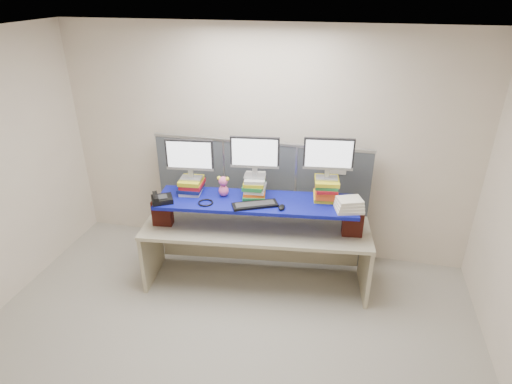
% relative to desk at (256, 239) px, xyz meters
% --- Properties ---
extents(room, '(5.00, 4.00, 2.80)m').
position_rel_desk_xyz_m(room, '(-0.09, -1.17, 0.80)').
color(room, beige).
rests_on(room, ground).
extents(cubicle_partition, '(2.60, 0.06, 1.53)m').
position_rel_desk_xyz_m(cubicle_partition, '(-0.09, 0.61, 0.17)').
color(cubicle_partition, '#3C4147').
rests_on(cubicle_partition, ground).
extents(desk, '(2.56, 1.02, 0.76)m').
position_rel_desk_xyz_m(desk, '(0.00, 0.00, 0.00)').
color(desk, '#B7AB8B').
rests_on(desk, ground).
extents(brick_pier_left, '(0.22, 0.14, 0.29)m').
position_rel_desk_xyz_m(brick_pier_left, '(-1.01, -0.17, 0.30)').
color(brick_pier_left, maroon).
rests_on(brick_pier_left, desk).
extents(brick_pier_right, '(0.22, 0.14, 0.29)m').
position_rel_desk_xyz_m(brick_pier_right, '(1.03, 0.07, 0.30)').
color(brick_pier_right, maroon).
rests_on(brick_pier_right, desk).
extents(blue_board, '(2.18, 0.78, 0.04)m').
position_rel_desk_xyz_m(blue_board, '(0.00, 0.00, 0.46)').
color(blue_board, '#0A0A7E').
rests_on(blue_board, brick_pier_left).
extents(book_stack_left, '(0.28, 0.31, 0.17)m').
position_rel_desk_xyz_m(book_stack_left, '(-0.74, 0.03, 0.56)').
color(book_stack_left, '#BCB9B3').
rests_on(book_stack_left, blue_board).
extents(book_stack_center, '(0.29, 0.34, 0.22)m').
position_rel_desk_xyz_m(book_stack_center, '(-0.04, 0.12, 0.59)').
color(book_stack_center, '#1E7336').
rests_on(book_stack_center, blue_board).
extents(book_stack_right, '(0.29, 0.34, 0.24)m').
position_rel_desk_xyz_m(book_stack_right, '(0.72, 0.20, 0.60)').
color(book_stack_right, gold).
rests_on(book_stack_right, blue_board).
extents(monitor_left, '(0.51, 0.17, 0.45)m').
position_rel_desk_xyz_m(monitor_left, '(-0.73, 0.03, 0.90)').
color(monitor_left, '#9D9DA1').
rests_on(monitor_left, book_stack_left).
extents(monitor_center, '(0.51, 0.17, 0.45)m').
position_rel_desk_xyz_m(monitor_center, '(-0.04, 0.11, 0.96)').
color(monitor_center, '#9D9DA1').
rests_on(monitor_center, book_stack_center).
extents(monitor_right, '(0.51, 0.17, 0.45)m').
position_rel_desk_xyz_m(monitor_right, '(0.71, 0.20, 0.97)').
color(monitor_right, '#9D9DA1').
rests_on(monitor_right, book_stack_right).
extents(keyboard, '(0.49, 0.34, 0.03)m').
position_rel_desk_xyz_m(keyboard, '(0.02, -0.12, 0.49)').
color(keyboard, black).
rests_on(keyboard, blue_board).
extents(mouse, '(0.10, 0.13, 0.04)m').
position_rel_desk_xyz_m(mouse, '(0.30, -0.12, 0.50)').
color(mouse, black).
rests_on(mouse, blue_board).
extents(desk_phone, '(0.28, 0.28, 0.09)m').
position_rel_desk_xyz_m(desk_phone, '(-0.97, -0.25, 0.51)').
color(desk_phone, black).
rests_on(desk_phone, blue_board).
extents(headset, '(0.17, 0.17, 0.02)m').
position_rel_desk_xyz_m(headset, '(-0.50, -0.19, 0.49)').
color(headset, black).
rests_on(headset, blue_board).
extents(plush_toy, '(0.13, 0.10, 0.23)m').
position_rel_desk_xyz_m(plush_toy, '(-0.37, 0.02, 0.60)').
color(plush_toy, '#EA5994').
rests_on(plush_toy, blue_board).
extents(binder_stack, '(0.33, 0.29, 0.13)m').
position_rel_desk_xyz_m(binder_stack, '(0.97, 0.00, 0.54)').
color(binder_stack, '#ECE3C9').
rests_on(binder_stack, blue_board).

